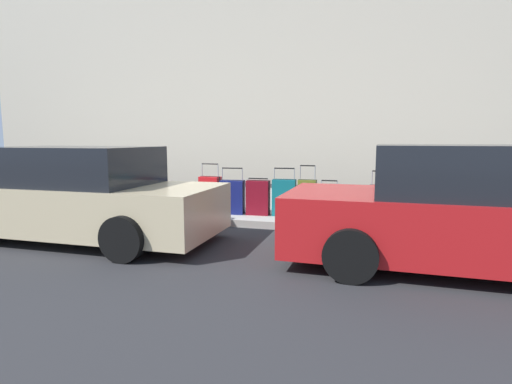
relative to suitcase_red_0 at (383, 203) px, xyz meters
name	(u,v)px	position (x,y,z in m)	size (l,w,h in m)	color
ground_plane	(162,223)	(4.23, 0.65, -0.48)	(40.00, 40.00, 0.00)	#28282B
sidewalk_curb	(209,201)	(4.23, -1.85, -0.41)	(18.00, 5.00, 0.14)	#9E9B93
building_facade_sidewalk_side	(270,1)	(4.23, -8.24, 6.51)	(24.00, 3.00, 13.97)	#B2A893
suitcase_red_0	(383,203)	(0.00, 0.00, 0.00)	(0.51, 0.28, 0.95)	red
suitcase_silver_1	(354,204)	(0.54, 0.04, -0.03)	(0.45, 0.25, 0.67)	#9EA0A8
suitcase_black_2	(329,205)	(1.00, -0.02, -0.07)	(0.37, 0.20, 0.74)	black
suitcase_olive_3	(307,198)	(1.42, 0.00, 0.03)	(0.35, 0.22, 1.03)	#59601E
suitcase_teal_4	(284,197)	(1.89, -0.04, 0.03)	(0.48, 0.29, 0.96)	#0F606B
suitcase_maroon_5	(258,198)	(2.41, 0.01, 0.01)	(0.47, 0.26, 0.75)	maroon
suitcase_navy_6	(232,197)	(2.94, 0.05, 0.01)	(0.50, 0.29, 0.95)	navy
suitcase_red_7	(210,194)	(3.46, -0.04, 0.04)	(0.45, 0.27, 1.02)	red
suitcase_silver_8	(186,198)	(3.99, 0.04, -0.05)	(0.51, 0.26, 0.62)	#9EA0A8
suitcase_black_9	(163,197)	(4.50, 0.06, -0.05)	(0.43, 0.25, 0.62)	black
suitcase_olive_10	(145,193)	(5.00, -0.03, 0.01)	(0.47, 0.28, 0.98)	#59601E
fire_hydrant	(110,187)	(5.84, 0.02, 0.11)	(0.39, 0.21, 0.85)	red
bollard_post	(77,190)	(6.62, 0.17, 0.03)	(0.11, 0.11, 0.73)	#333338
parked_car_red_0	(478,213)	(-1.05, 2.20, 0.27)	(4.81, 2.10, 1.58)	#AD1619
parked_car_beige_1	(76,196)	(4.92, 2.20, 0.25)	(4.78, 2.05, 1.53)	tan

